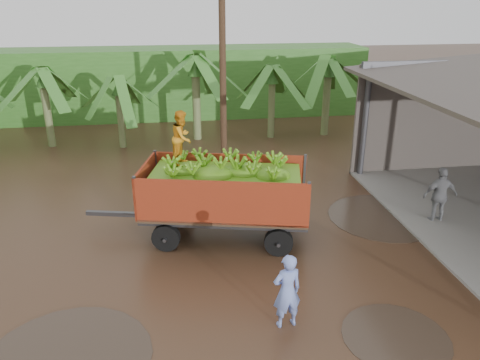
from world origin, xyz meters
The scene contains 7 objects.
ground centered at (0.00, 0.00, 0.00)m, with size 100.00×100.00×0.00m, color black.
hedge_north centered at (-2.00, 16.00, 1.80)m, with size 22.00×3.00×3.60m, color #2D661E.
banana_trailer centered at (-0.17, 1.84, 1.33)m, with size 6.21×3.08×3.47m.
man_blue centered at (0.60, -2.10, 0.81)m, with size 0.59×0.39×1.62m, color #768BD7.
man_grey centered at (6.05, 1.73, 0.85)m, with size 1.00×0.42×1.70m, color gray.
utility_pole centered at (0.44, 7.32, 4.21)m, with size 1.20×0.24×8.32m.
banana_plants centered at (-5.10, 6.39, 1.77)m, with size 24.54×20.41×3.93m.
Camera 1 is at (-1.45, -9.60, 6.25)m, focal length 35.00 mm.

